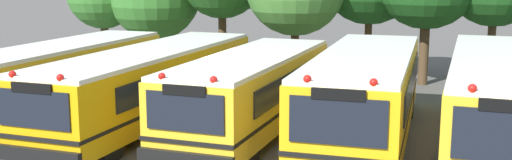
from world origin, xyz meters
name	(u,v)px	position (x,y,z in m)	size (l,w,h in m)	color
ground_plane	(252,130)	(0.00, 0.00, 0.00)	(160.00, 160.00, 0.00)	#514F4C
school_bus_0	(52,77)	(-7.12, -0.22, 1.33)	(2.60, 11.20, 2.52)	yellow
school_bus_1	(151,82)	(-3.44, -0.02, 1.34)	(2.86, 11.52, 2.53)	#EAA80C
school_bus_2	(252,90)	(0.10, -0.26, 1.34)	(2.74, 9.37, 2.54)	yellow
school_bus_3	(365,93)	(3.47, -0.06, 1.43)	(2.84, 10.24, 2.72)	yellow
school_bus_4	(496,99)	(7.01, 0.11, 1.45)	(2.76, 11.12, 2.77)	yellow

